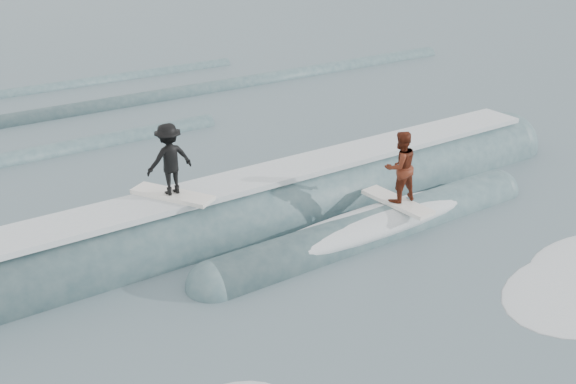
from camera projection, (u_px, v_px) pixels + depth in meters
ground at (445, 343)px, 11.93m from camera, size 160.00×160.00×0.00m
breaking_wave at (284, 218)px, 16.53m from camera, size 20.72×3.96×2.36m
surfer_black at (170, 162)px, 14.51m from camera, size 1.52×1.99×1.77m
surfer_red at (400, 170)px, 15.63m from camera, size 0.93×2.04×1.90m
whitewater at (541, 335)px, 12.13m from camera, size 15.39×7.54×0.10m
far_swells at (93, 113)px, 24.87m from camera, size 37.26×8.65×0.80m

